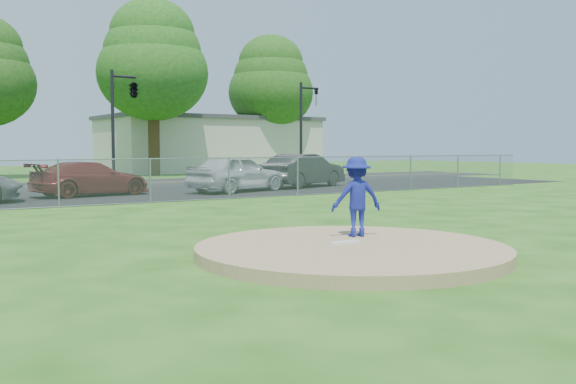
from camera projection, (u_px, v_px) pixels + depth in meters
name	position (u px, v px, depth m)	size (l,w,h in m)	color
ground	(144.00, 209.00, 19.43)	(120.00, 120.00, 0.00)	#215312
pitchers_mound	(351.00, 251.00, 11.07)	(5.40, 5.40, 0.20)	#A38259
pitching_rubber	(344.00, 242.00, 11.23)	(0.60, 0.15, 0.04)	white
chain_link_fence	(121.00, 182.00, 21.04)	(40.00, 0.06, 1.50)	gray
parking_lot	(83.00, 196.00, 24.85)	(50.00, 8.00, 0.01)	black
street	(40.00, 186.00, 31.11)	(60.00, 7.00, 0.01)	black
commercial_building	(209.00, 144.00, 51.39)	(16.40, 9.40, 4.30)	beige
tree_right	(153.00, 60.00, 42.17)	(7.28, 7.28, 11.63)	#3A2715
tree_far_right	(271.00, 82.00, 50.73)	(6.72, 6.72, 10.74)	#3A2315
traffic_signal_center	(132.00, 91.00, 31.29)	(1.42, 2.48, 5.60)	black
traffic_signal_right	(304.00, 122.00, 36.99)	(1.28, 0.20, 5.60)	black
pitcher	(357.00, 197.00, 12.09)	(0.97, 0.56, 1.50)	navy
parked_car_darkred	(91.00, 179.00, 24.79)	(1.86, 4.57, 1.33)	maroon
parked_car_pearl	(237.00, 173.00, 27.01)	(1.86, 4.62, 1.58)	silver
parked_car_charcoal	(304.00, 170.00, 30.22)	(1.65, 4.73, 1.56)	black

